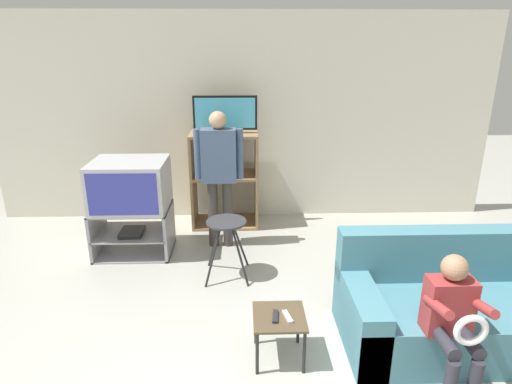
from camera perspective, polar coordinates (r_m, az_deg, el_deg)
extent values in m
cube|color=silver|center=(5.54, -1.69, 9.68)|extent=(6.40, 0.06, 2.60)
cube|color=#939399|center=(5.02, -15.73, -7.58)|extent=(0.82, 0.58, 0.02)
cube|color=#939399|center=(4.93, -15.97, -5.19)|extent=(0.78, 0.58, 0.02)
cube|color=#939399|center=(4.82, -16.26, -2.12)|extent=(0.82, 0.58, 0.02)
cube|color=#939399|center=(5.03, -20.35, -4.84)|extent=(0.03, 0.58, 0.53)
cube|color=#939399|center=(4.83, -11.46, -4.94)|extent=(0.03, 0.58, 0.53)
cube|color=black|center=(4.85, -16.20, -5.17)|extent=(0.24, 0.28, 0.05)
cube|color=#B2B2B7|center=(4.74, -16.42, 0.95)|extent=(0.78, 0.65, 0.52)
cube|color=#333899|center=(4.44, -17.42, -0.35)|extent=(0.70, 0.01, 0.44)
cube|color=#9E7A51|center=(5.42, -8.35, 1.61)|extent=(0.03, 0.51, 1.19)
cube|color=#9E7A51|center=(5.39, 0.04, 1.71)|extent=(0.03, 0.51, 1.19)
cube|color=#9E7A51|center=(5.59, -4.03, -4.02)|extent=(0.76, 0.51, 0.03)
cube|color=#9E7A51|center=(5.37, -4.19, 2.27)|extent=(0.76, 0.51, 0.03)
cube|color=#9E7A51|center=(5.25, -4.32, 7.72)|extent=(0.76, 0.51, 0.03)
cube|color=black|center=(5.27, -5.82, 3.33)|extent=(0.18, 0.04, 0.22)
cube|color=black|center=(5.21, -4.08, 8.06)|extent=(0.27, 0.20, 0.04)
cube|color=black|center=(5.18, -4.14, 10.48)|extent=(0.76, 0.04, 0.41)
cube|color=#4CB7E0|center=(5.16, -4.15, 10.45)|extent=(0.71, 0.01, 0.36)
cylinder|color=black|center=(4.15, -5.71, -8.48)|extent=(0.18, 0.18, 0.58)
cylinder|color=black|center=(4.14, -2.17, -8.47)|extent=(0.18, 0.18, 0.58)
cylinder|color=black|center=(4.38, -5.50, -6.92)|extent=(0.18, 0.18, 0.58)
cylinder|color=black|center=(4.37, -2.16, -6.90)|extent=(0.18, 0.18, 0.58)
cylinder|color=#333338|center=(4.13, -3.98, -4.00)|extent=(0.39, 0.39, 0.02)
cube|color=brown|center=(3.19, 3.12, -16.27)|extent=(0.38, 0.38, 0.02)
cylinder|color=black|center=(3.16, 0.16, -20.73)|extent=(0.02, 0.02, 0.34)
cylinder|color=black|center=(3.19, 6.45, -20.49)|extent=(0.02, 0.02, 0.34)
cylinder|color=black|center=(3.42, -0.04, -17.23)|extent=(0.02, 0.02, 0.34)
cylinder|color=black|center=(3.44, 5.66, -17.05)|extent=(0.02, 0.02, 0.34)
cube|color=#232328|center=(3.16, 2.58, -16.24)|extent=(0.05, 0.15, 0.02)
cube|color=silver|center=(3.16, 4.23, -16.25)|extent=(0.07, 0.15, 0.02)
cube|color=teal|center=(3.73, 24.70, -15.32)|extent=(1.66, 0.86, 0.39)
cube|color=teal|center=(3.79, 23.42, -7.52)|extent=(1.66, 0.20, 0.42)
cube|color=teal|center=(3.45, 13.63, -15.75)|extent=(0.22, 0.86, 0.51)
cylinder|color=#3D3833|center=(4.87, -5.74, -2.92)|extent=(0.11, 0.11, 0.77)
cylinder|color=#3D3833|center=(4.86, -3.79, -2.90)|extent=(0.11, 0.11, 0.77)
cube|color=#475B7A|center=(4.65, -4.99, 4.87)|extent=(0.38, 0.20, 0.58)
cylinder|color=#475B7A|center=(4.67, -7.80, 4.99)|extent=(0.08, 0.08, 0.55)
cylinder|color=#475B7A|center=(4.64, -2.17, 5.08)|extent=(0.08, 0.08, 0.55)
sphere|color=tan|center=(4.57, -5.13, 9.54)|extent=(0.19, 0.19, 0.19)
cylinder|color=#2D2D38|center=(3.09, 23.79, -17.55)|extent=(0.09, 0.30, 0.09)
cylinder|color=#2D2D38|center=(3.15, 26.37, -17.15)|extent=(0.09, 0.30, 0.09)
cube|color=#993333|center=(3.15, 24.26, -13.62)|extent=(0.30, 0.17, 0.39)
cylinder|color=#993333|center=(2.96, 23.11, -13.92)|extent=(0.06, 0.31, 0.14)
cylinder|color=#993333|center=(3.08, 27.81, -13.31)|extent=(0.06, 0.31, 0.14)
sphere|color=#A37A5B|center=(3.02, 24.98, -9.13)|extent=(0.17, 0.17, 0.17)
torus|color=white|center=(2.93, 26.74, -16.16)|extent=(0.21, 0.04, 0.21)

